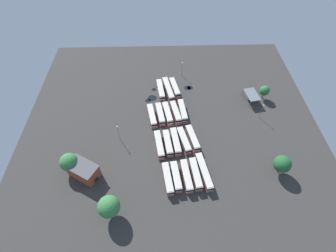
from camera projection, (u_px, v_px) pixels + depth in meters
ground_plane at (172, 129)px, 109.18m from camera, size 127.56×127.56×0.00m
bus_row0_slot0 at (204, 172)px, 93.84m from camera, size 15.32×5.25×3.44m
bus_row0_slot1 at (196, 174)px, 93.30m from camera, size 12.77×4.09×3.44m
bus_row0_slot2 at (186, 176)px, 92.76m from camera, size 12.79×4.13×3.44m
bus_row0_slot3 at (176, 177)px, 92.59m from camera, size 11.80×4.00×3.44m
bus_row0_slot4 at (168, 179)px, 92.03m from camera, size 12.47×4.26×3.44m
bus_row1_slot0 at (192, 138)px, 103.85m from camera, size 12.47×5.23×3.44m
bus_row1_slot1 at (184, 140)px, 103.17m from camera, size 12.50×5.39×3.44m
bus_row1_slot2 at (176, 141)px, 102.79m from camera, size 12.62×4.18×3.44m
bus_row1_slot3 at (168, 143)px, 102.26m from camera, size 11.99×4.08×3.44m
bus_row1_slot4 at (159, 145)px, 101.77m from camera, size 12.86×4.31×3.44m
bus_row2_slot0 at (183, 111)px, 113.72m from camera, size 12.39×3.90×3.44m
bus_row2_slot1 at (176, 112)px, 113.14m from camera, size 12.24×4.93×3.44m
bus_row2_slot2 at (167, 113)px, 112.76m from camera, size 12.23×4.67×3.44m
bus_row2_slot3 at (160, 114)px, 112.46m from camera, size 11.98×4.38×3.44m
bus_row2_slot4 at (152, 116)px, 111.79m from camera, size 12.42×4.64×3.44m
bus_row3_slot0 at (175, 88)px, 123.62m from camera, size 12.66×5.08×3.44m
bus_row3_slot1 at (168, 89)px, 122.92m from camera, size 15.31×5.56×3.44m
bus_row3_slot2 at (161, 90)px, 122.65m from camera, size 12.90×4.16×3.44m
depot_building at (84, 171)px, 92.70m from camera, size 11.43×13.10×6.23m
maintenance_shelter at (252, 95)px, 117.66m from camera, size 9.54×6.79×4.01m
lamp_post_near_entrance at (262, 111)px, 110.52m from camera, size 0.56×0.28×7.56m
lamp_post_mid_lot at (182, 69)px, 129.04m from camera, size 0.56×0.28×8.11m
lamp_post_by_building at (118, 132)px, 102.31m from camera, size 0.56×0.28×8.30m
tree_east_edge at (109, 207)px, 80.92m from camera, size 7.32×7.32×9.76m
tree_northeast at (69, 162)px, 92.38m from camera, size 6.76×6.76×8.76m
tree_northwest at (265, 91)px, 118.23m from camera, size 4.61×4.61×6.93m
tree_south_edge at (282, 164)px, 91.76m from camera, size 6.36×6.36×8.66m
puddle_front_lane at (154, 89)px, 125.54m from camera, size 2.32×2.32×0.01m
puddle_centre_drain at (152, 98)px, 121.61m from camera, size 4.24×4.24×0.01m
puddle_between_rows at (190, 88)px, 126.33m from camera, size 2.86×2.86×0.01m
puddle_back_corner at (187, 88)px, 126.28m from camera, size 3.34×3.34×0.01m
puddle_near_shelter at (148, 101)px, 120.43m from camera, size 2.69×2.69×0.01m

